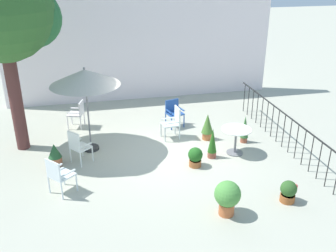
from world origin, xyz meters
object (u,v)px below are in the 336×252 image
object	(u,v)px
cafe_table_0	(236,136)
patio_chair_3	(173,121)
shade_tree	(2,9)
potted_plant_2	(245,129)
patio_umbrella_0	(85,78)
potted_plant_0	(195,157)
patio_chair_0	(78,112)
patio_chair_2	(59,174)
patio_chair_4	(78,145)
potted_plant_5	(207,126)
potted_plant_4	(288,191)
potted_plant_1	(227,196)
potted_plant_6	(55,155)
potted_plant_3	(212,143)
patio_chair_1	(174,111)

from	to	relation	value
cafe_table_0	patio_chair_3	distance (m)	1.97
cafe_table_0	patio_chair_3	bearing A→B (deg)	137.33
shade_tree	potted_plant_2	world-z (taller)	shade_tree
patio_umbrella_0	potted_plant_0	distance (m)	3.54
patio_chair_0	patio_chair_2	bearing A→B (deg)	-96.67
patio_chair_0	potted_plant_0	bearing A→B (deg)	-47.41
patio_chair_4	potted_plant_5	distance (m)	3.80
patio_chair_0	patio_chair_3	xyz separation A→B (m)	(2.77, -1.41, 0.03)
shade_tree	potted_plant_4	world-z (taller)	shade_tree
potted_plant_4	potted_plant_5	world-z (taller)	potted_plant_5
patio_chair_4	potted_plant_4	xyz separation A→B (m)	(4.52, -2.78, -0.26)
cafe_table_0	potted_plant_4	bearing A→B (deg)	-82.97
patio_umbrella_0	cafe_table_0	xyz separation A→B (m)	(3.90, -1.09, -1.58)
potted_plant_1	potted_plant_6	size ratio (longest dim) A/B	1.29
patio_chair_2	potted_plant_5	xyz separation A→B (m)	(4.18, 2.02, -0.10)
patio_chair_4	patio_umbrella_0	bearing A→B (deg)	65.72
cafe_table_0	potted_plant_3	bearing A→B (deg)	-172.35
potted_plant_2	potted_plant_5	xyz separation A→B (m)	(-1.00, 0.42, 0.00)
patio_chair_3	potted_plant_1	bearing A→B (deg)	-86.31
patio_chair_1	patio_chair_4	xyz separation A→B (m)	(-3.00, -1.85, 0.02)
potted_plant_3	patio_chair_0	bearing A→B (deg)	141.09
patio_chair_1	potted_plant_5	bearing A→B (deg)	-58.06
patio_chair_4	potted_plant_4	world-z (taller)	patio_chair_4
patio_chair_2	potted_plant_1	bearing A→B (deg)	-24.16
potted_plant_3	potted_plant_4	bearing A→B (deg)	-66.66
potted_plant_1	patio_chair_4	bearing A→B (deg)	136.01
patio_umbrella_0	patio_chair_0	bearing A→B (deg)	101.12
patio_chair_1	potted_plant_0	xyz separation A→B (m)	(-0.05, -2.66, -0.23)
patio_chair_1	potted_plant_1	world-z (taller)	patio_chair_1
patio_chair_4	potted_plant_4	bearing A→B (deg)	-31.52
shade_tree	potted_plant_1	xyz separation A→B (m)	(4.54, -4.21, -3.37)
patio_umbrella_0	potted_plant_5	xyz separation A→B (m)	(3.41, -0.07, -1.67)
patio_chair_4	potted_plant_3	world-z (taller)	patio_chair_4
patio_chair_1	shade_tree	bearing A→B (deg)	-172.94
patio_umbrella_0	potted_plant_6	bearing A→B (deg)	-143.08
patio_chair_0	patio_chair_1	distance (m)	3.04
potted_plant_3	patio_umbrella_0	bearing A→B (deg)	159.63
potted_plant_1	potted_plant_5	bearing A→B (deg)	78.69
patio_chair_1	patio_chair_3	world-z (taller)	patio_chair_3
patio_chair_0	patio_chair_3	bearing A→B (deg)	-26.97
potted_plant_5	potted_plant_4	bearing A→B (deg)	-77.15
shade_tree	potted_plant_1	bearing A→B (deg)	-42.85
patio_chair_3	potted_plant_1	size ratio (longest dim) A/B	1.23
potted_plant_6	potted_plant_5	bearing A→B (deg)	8.23
potted_plant_2	patio_chair_0	bearing A→B (deg)	155.60
potted_plant_2	patio_umbrella_0	bearing A→B (deg)	173.60
cafe_table_0	patio_chair_0	bearing A→B (deg)	146.95
patio_chair_1	potted_plant_2	world-z (taller)	patio_chair_1
cafe_table_0	potted_plant_5	distance (m)	1.13
patio_chair_4	potted_plant_1	size ratio (longest dim) A/B	1.18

